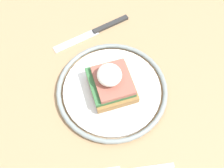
# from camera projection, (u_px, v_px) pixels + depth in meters

# --- Properties ---
(ground_plane) EXTENTS (6.00, 6.00, 0.00)m
(ground_plane) POSITION_uv_depth(u_px,v_px,m) (113.00, 158.00, 1.29)
(ground_plane) COLOR #9E9993
(dining_table) EXTENTS (1.03, 0.84, 0.76)m
(dining_table) POSITION_uv_depth(u_px,v_px,m) (114.00, 100.00, 0.72)
(dining_table) COLOR tan
(dining_table) RESTS_ON ground_plane
(plate) EXTENTS (0.24, 0.24, 0.02)m
(plate) POSITION_uv_depth(u_px,v_px,m) (112.00, 90.00, 0.60)
(plate) COLOR white
(plate) RESTS_ON dining_table
(sandwich) EXTENTS (0.10, 0.09, 0.07)m
(sandwich) POSITION_uv_depth(u_px,v_px,m) (111.00, 82.00, 0.57)
(sandwich) COLOR #9E703D
(sandwich) RESTS_ON plate
(knife) EXTENTS (0.06, 0.20, 0.01)m
(knife) POSITION_uv_depth(u_px,v_px,m) (98.00, 30.00, 0.68)
(knife) COLOR #2D2D2D
(knife) RESTS_ON dining_table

